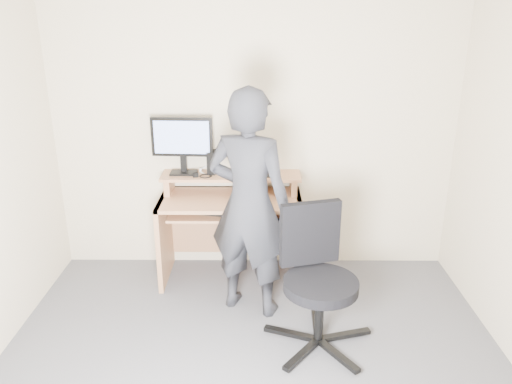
{
  "coord_description": "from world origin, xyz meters",
  "views": [
    {
      "loc": [
        0.04,
        -2.49,
        2.25
      ],
      "look_at": [
        0.02,
        1.05,
        0.95
      ],
      "focal_mm": 35.0,
      "sensor_mm": 36.0,
      "label": 1
    }
  ],
  "objects_px": {
    "monitor": "(182,140)",
    "office_chair": "(317,273)",
    "person": "(249,205)",
    "desk": "(231,216)"
  },
  "relations": [
    {
      "from": "monitor",
      "to": "office_chair",
      "type": "relative_size",
      "value": 0.53
    },
    {
      "from": "office_chair",
      "to": "monitor",
      "type": "bearing_deg",
      "value": 118.94
    },
    {
      "from": "monitor",
      "to": "office_chair",
      "type": "distance_m",
      "value": 1.64
    },
    {
      "from": "person",
      "to": "office_chair",
      "type": "bearing_deg",
      "value": 159.92
    },
    {
      "from": "office_chair",
      "to": "person",
      "type": "xyz_separation_m",
      "value": [
        -0.47,
        0.41,
        0.35
      ]
    },
    {
      "from": "desk",
      "to": "office_chair",
      "type": "distance_m",
      "value": 1.17
    },
    {
      "from": "desk",
      "to": "person",
      "type": "distance_m",
      "value": 0.68
    },
    {
      "from": "desk",
      "to": "monitor",
      "type": "relative_size",
      "value": 2.3
    },
    {
      "from": "monitor",
      "to": "office_chair",
      "type": "height_order",
      "value": "monitor"
    },
    {
      "from": "monitor",
      "to": "desk",
      "type": "bearing_deg",
      "value": -8.94
    }
  ]
}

